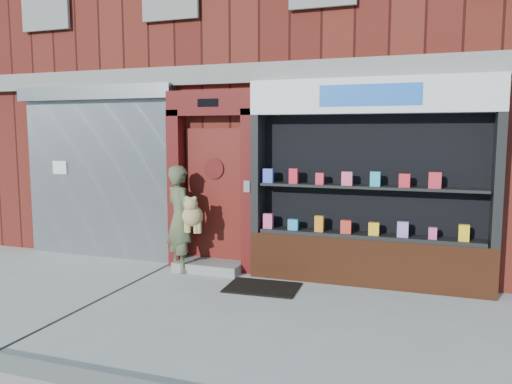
% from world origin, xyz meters
% --- Properties ---
extents(ground, '(80.00, 80.00, 0.00)m').
position_xyz_m(ground, '(0.00, 0.00, 0.00)').
color(ground, '#9E9E99').
rests_on(ground, ground).
extents(building, '(12.00, 8.16, 8.00)m').
position_xyz_m(building, '(-0.00, 5.99, 4.00)').
color(building, '#541813').
rests_on(building, ground).
extents(shutter_bay, '(3.10, 0.30, 3.04)m').
position_xyz_m(shutter_bay, '(-3.00, 1.93, 1.72)').
color(shutter_bay, gray).
rests_on(shutter_bay, ground).
extents(red_door_bay, '(1.52, 0.58, 2.90)m').
position_xyz_m(red_door_bay, '(-0.75, 1.86, 1.46)').
color(red_door_bay, '#4E0D0D').
rests_on(red_door_bay, ground).
extents(pharmacy_bay, '(3.50, 0.41, 3.00)m').
position_xyz_m(pharmacy_bay, '(1.75, 1.81, 1.37)').
color(pharmacy_bay, '#622D17').
rests_on(pharmacy_bay, ground).
extents(woman, '(0.83, 0.70, 1.72)m').
position_xyz_m(woman, '(-1.16, 1.53, 0.87)').
color(woman, '#4F583A').
rests_on(woman, ground).
extents(doormat, '(1.06, 0.76, 0.03)m').
position_xyz_m(doormat, '(0.36, 1.10, 0.01)').
color(doormat, black).
rests_on(doormat, ground).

